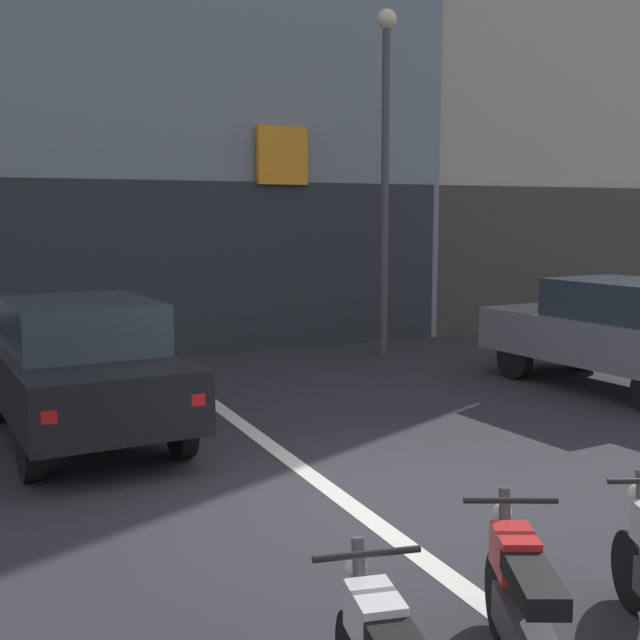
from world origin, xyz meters
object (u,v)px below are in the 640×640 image
car_grey_parked_kerbside (619,331)px  motorcycle_red_row_left_mid (522,609)px  street_lamp (385,146)px  car_blue_down_street (207,290)px  car_black_crossing_near (80,364)px

car_grey_parked_kerbside → motorcycle_red_row_left_mid: (-6.14, -5.51, -0.43)m
car_grey_parked_kerbside → street_lamp: bearing=114.1°
car_grey_parked_kerbside → motorcycle_red_row_left_mid: 8.27m
car_blue_down_street → motorcycle_red_row_left_mid: size_ratio=2.68×
car_grey_parked_kerbside → motorcycle_red_row_left_mid: bearing=-138.1°
car_blue_down_street → street_lamp: street_lamp is taller
car_blue_down_street → motorcycle_red_row_left_mid: car_blue_down_street is taller
motorcycle_red_row_left_mid → street_lamp: bearing=65.3°
car_black_crossing_near → car_blue_down_street: bearing=64.4°
car_black_crossing_near → street_lamp: (5.88, 3.41, 2.92)m
car_grey_parked_kerbside → street_lamp: size_ratio=0.69×
street_lamp → motorcycle_red_row_left_mid: 10.97m
street_lamp → motorcycle_red_row_left_mid: size_ratio=4.00×
car_black_crossing_near → car_blue_down_street: size_ratio=1.02×
street_lamp → motorcycle_red_row_left_mid: street_lamp is taller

